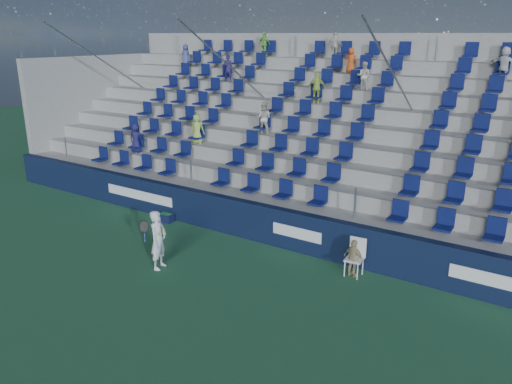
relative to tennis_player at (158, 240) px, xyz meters
The scene contains 7 objects.
ground 1.42m from the tennis_player, ahead, with size 70.00×70.00×0.00m, color #29603D.
sponsor_wall 3.34m from the tennis_player, 69.67° to the left, with size 24.00×0.32×1.20m.
grandstand 8.40m from the tennis_player, 82.02° to the left, with size 24.00×8.17×6.63m.
tennis_player is the anchor object (origin of this frame).
line_judge_chair 5.34m from the tennis_player, 29.51° to the left, with size 0.49×0.50×1.02m.
line_judge 5.27m from the tennis_player, 28.02° to the left, with size 0.61×0.25×1.03m, color tan.
ball_bin 3.64m from the tennis_player, 130.47° to the left, with size 0.53×0.37×0.29m.
Camera 1 is at (7.97, -8.93, 6.17)m, focal length 35.00 mm.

